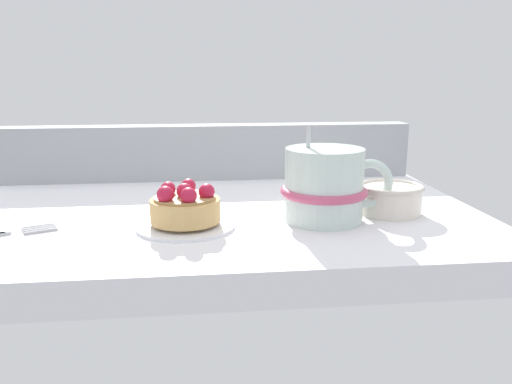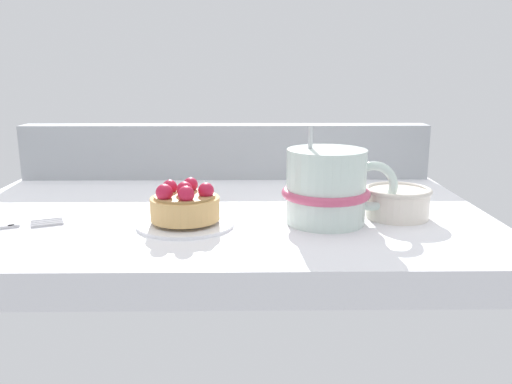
{
  "view_description": "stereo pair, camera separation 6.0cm",
  "coord_description": "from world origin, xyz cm",
  "views": [
    {
      "loc": [
        -2.18,
        -65.47,
        17.61
      ],
      "look_at": [
        4.61,
        -7.1,
        3.81
      ],
      "focal_mm": 37.04,
      "sensor_mm": 36.0,
      "label": 1
    },
    {
      "loc": [
        3.84,
        -65.86,
        17.61
      ],
      "look_at": [
        4.61,
        -7.1,
        3.81
      ],
      "focal_mm": 37.04,
      "sensor_mm": 36.0,
      "label": 2
    }
  ],
  "objects": [
    {
      "name": "raspberry_tart",
      "position": [
        -3.49,
        -7.72,
        2.54
      ],
      "size": [
        7.86,
        7.86,
        4.47
      ],
      "color": "tan",
      "rests_on": "dessert_plate"
    },
    {
      "name": "coffee_mug",
      "position": [
        12.92,
        -6.52,
        4.23
      ],
      "size": [
        13.49,
        10.25,
        11.37
      ],
      "color": "silver",
      "rests_on": "ground_plane"
    },
    {
      "name": "window_rail_back",
      "position": [
        0.0,
        19.82,
        4.37
      ],
      "size": [
        65.54,
        4.33,
        8.73
      ],
      "primitive_type": "cube",
      "color": "#9EA3A8",
      "rests_on": "ground_plane"
    },
    {
      "name": "ground_plane",
      "position": [
        0.0,
        0.0,
        -1.86
      ],
      "size": [
        66.88,
        43.98,
        3.71
      ],
      "primitive_type": "cube",
      "color": "white"
    },
    {
      "name": "sugar_bowl",
      "position": [
        21.72,
        -4.48,
        1.97
      ],
      "size": [
        7.95,
        7.95,
        3.67
      ],
      "color": "silver",
      "rests_on": "ground_plane"
    },
    {
      "name": "dessert_plate",
      "position": [
        -3.48,
        -7.68,
        0.37
      ],
      "size": [
        11.1,
        11.1,
        0.78
      ],
      "color": "white",
      "rests_on": "ground_plane"
    }
  ]
}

